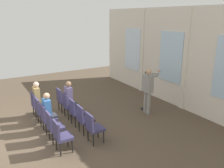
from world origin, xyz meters
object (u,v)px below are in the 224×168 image
(chair_r0_c4, at_px, (93,126))
(chair_r1_c2, at_px, (47,117))
(speaker, at_px, (148,88))
(audience_r1_c2, at_px, (49,110))
(chair_r1_c1, at_px, (41,109))
(audience_r0_c1, at_px, (70,98))
(chair_r1_c0, at_px, (36,103))
(chair_r0_c1, at_px, (68,104))
(chair_r0_c2, at_px, (75,110))
(chair_r0_c0, at_px, (62,99))
(chair_r1_c3, at_px, (53,125))
(chair_r0_c3, at_px, (84,118))
(mic_stand, at_px, (144,101))
(chair_r1_c4, at_px, (61,135))
(audience_r1_c0, at_px, (38,97))

(chair_r0_c4, height_order, chair_r1_c2, same)
(speaker, relative_size, audience_r1_c2, 1.33)
(speaker, distance_m, chair_r1_c1, 3.92)
(speaker, xyz_separation_m, chair_r1_c2, (-0.47, -3.71, -0.49))
(audience_r0_c1, xyz_separation_m, chair_r1_c0, (-0.68, -1.05, -0.23))
(chair_r0_c1, distance_m, chair_r0_c2, 0.68)
(chair_r0_c0, distance_m, chair_r1_c0, 0.97)
(chair_r0_c0, relative_size, chair_r0_c4, 1.00)
(chair_r1_c1, xyz_separation_m, chair_r1_c3, (1.36, 0.00, 0.00))
(chair_r0_c3, bearing_deg, chair_r0_c1, 180.00)
(chair_r1_c0, height_order, chair_r1_c1, same)
(chair_r1_c1, bearing_deg, speaker, 72.84)
(chair_r1_c0, distance_m, audience_r1_c2, 1.38)
(chair_r1_c3, bearing_deg, audience_r0_c1, 142.24)
(mic_stand, relative_size, chair_r0_c1, 1.65)
(chair_r0_c0, distance_m, audience_r0_c1, 0.72)
(audience_r0_c1, height_order, chair_r1_c1, audience_r0_c1)
(chair_r1_c0, relative_size, chair_r1_c1, 1.00)
(chair_r0_c2, distance_m, chair_r0_c4, 1.36)
(chair_r1_c4, bearing_deg, chair_r0_c0, 160.27)
(chair_r0_c0, distance_m, chair_r1_c1, 1.19)
(audience_r1_c2, bearing_deg, chair_r0_c4, 33.33)
(audience_r1_c0, distance_m, chair_r1_c1, 0.72)
(chair_r1_c2, xyz_separation_m, chair_r1_c4, (1.36, 0.00, 0.00))
(speaker, height_order, chair_r0_c0, speaker)
(chair_r1_c1, relative_size, chair_r1_c3, 1.00)
(audience_r1_c0, bearing_deg, chair_r0_c0, 90.00)
(chair_r0_c3, bearing_deg, chair_r1_c3, -90.00)
(chair_r0_c4, bearing_deg, chair_r1_c4, -90.00)
(chair_r1_c1, bearing_deg, chair_r0_c4, 25.56)
(chair_r1_c0, bearing_deg, chair_r0_c3, 25.56)
(chair_r0_c3, relative_size, chair_r1_c2, 1.00)
(chair_r0_c4, height_order, chair_r1_c1, same)
(chair_r0_c1, distance_m, chair_r1_c3, 1.67)
(chair_r0_c1, xyz_separation_m, chair_r1_c4, (2.04, -0.97, 0.00))
(audience_r0_c1, bearing_deg, audience_r1_c0, -124.94)
(mic_stand, xyz_separation_m, audience_r1_c0, (-1.46, -3.79, 0.41))
(audience_r1_c2, relative_size, chair_r1_c4, 1.41)
(chair_r0_c0, xyz_separation_m, chair_r0_c3, (2.04, 0.00, 0.00))
(chair_r0_c0, xyz_separation_m, audience_r1_c0, (0.00, -0.89, 0.21))
(mic_stand, bearing_deg, chair_r1_c2, -91.42)
(chair_r0_c0, distance_m, audience_r1_c2, 1.64)
(audience_r0_c1, xyz_separation_m, chair_r0_c2, (0.68, -0.08, -0.23))
(audience_r0_c1, relative_size, chair_r1_c1, 1.48)
(chair_r0_c0, relative_size, audience_r1_c2, 0.71)
(chair_r0_c3, height_order, chair_r1_c3, same)
(chair_r1_c1, bearing_deg, chair_r0_c3, 35.66)
(chair_r0_c2, relative_size, chair_r0_c4, 1.00)
(audience_r1_c0, bearing_deg, chair_r0_c1, 52.79)
(chair_r0_c4, bearing_deg, chair_r0_c1, 180.00)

